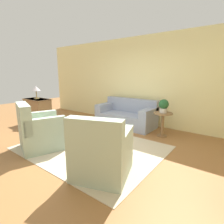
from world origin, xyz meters
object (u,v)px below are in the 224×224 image
armchair_right (101,154)px  side_table (163,121)px  armchair_left (39,132)px  dresser (38,111)px  couch (126,116)px  potted_plant_on_side_table (164,105)px  table_lamp (36,89)px  ottoman_table (95,137)px

armchair_right → side_table: 2.41m
armchair_left → dresser: 2.19m
couch → potted_plant_on_side_table: size_ratio=5.22×
side_table → table_lamp: bearing=-160.7°
side_table → dresser: dresser is taller
couch → armchair_left: (-0.57, -2.68, 0.07)m
couch → potted_plant_on_side_table: 1.42m
side_table → dresser: bearing=-160.7°
ottoman_table → table_lamp: bearing=173.4°
dresser → armchair_left: bearing=-29.9°
ottoman_table → armchair_right: bearing=-42.0°
couch → side_table: (1.30, -0.27, 0.12)m
couch → armchair_right: (1.24, -2.68, 0.07)m
dresser → potted_plant_on_side_table: size_ratio=2.69×
potted_plant_on_side_table → armchair_left: bearing=-127.9°
ottoman_table → table_lamp: (-2.86, 0.33, 0.90)m
ottoman_table → potted_plant_on_side_table: (0.91, 1.65, 0.58)m
armchair_left → potted_plant_on_side_table: (1.87, 2.41, 0.45)m
ottoman_table → table_lamp: size_ratio=1.82×
ottoman_table → potted_plant_on_side_table: size_ratio=2.17×
armchair_left → couch: bearing=77.9°
potted_plant_on_side_table → side_table: bearing=180.0°
armchair_right → dresser: armchair_right is taller
side_table → table_lamp: table_lamp is taller
armchair_left → dresser: armchair_left is taller
armchair_left → ottoman_table: bearing=38.2°
ottoman_table → side_table: size_ratio=1.20×
table_lamp → couch: bearing=32.7°
ottoman_table → potted_plant_on_side_table: 1.97m
armchair_right → dresser: bearing=163.6°
ottoman_table → side_table: bearing=61.2°
armchair_right → side_table: bearing=88.5°
armchair_right → armchair_left: bearing=180.0°
table_lamp → armchair_right: bearing=-16.4°
couch → dresser: (-2.47, -1.59, 0.12)m
couch → armchair_right: bearing=-65.2°
couch → ottoman_table: 1.95m
ottoman_table → dresser: (-2.86, 0.33, 0.17)m
armchair_right → table_lamp: 3.94m
side_table → dresser: (-3.77, -1.32, 0.00)m
dresser → ottoman_table: bearing=-6.6°
armchair_left → armchair_right: 1.81m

